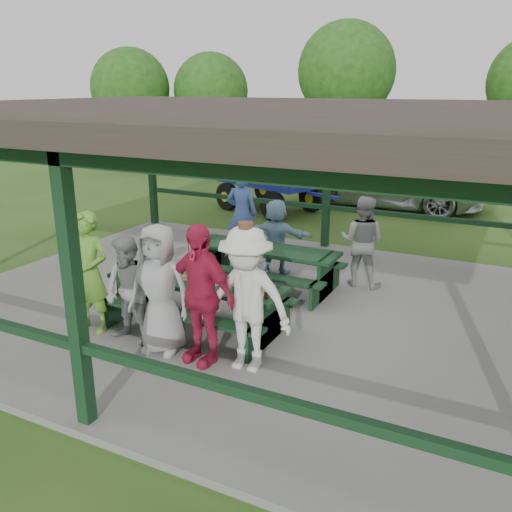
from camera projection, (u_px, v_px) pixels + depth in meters
The scene contains 19 objects.
ground at pixel (248, 308), 9.21m from camera, with size 90.00×90.00×0.00m, color #30551A.
concrete_slab at pixel (248, 305), 9.20m from camera, with size 10.00×8.00×0.10m, color slate.
pavilion_structure at pixel (247, 116), 8.26m from camera, with size 10.60×8.60×3.24m.
picnic_table_near at pixel (197, 297), 8.12m from camera, with size 2.76×1.39×0.75m.
picnic_table_far at pixel (265, 262), 9.75m from camera, with size 2.67×1.39×0.75m.
table_setting at pixel (199, 278), 8.04m from camera, with size 2.45×0.45×0.10m.
contestant_green at pixel (89, 273), 7.89m from camera, with size 0.66×0.43×1.82m, color #5E9A2E.
contestant_grey_left at pixel (129, 291), 7.53m from camera, with size 0.76×0.59×1.56m, color gray.
contestant_grey_mid at pixel (160, 289), 7.26m from camera, with size 0.88×0.57×1.80m, color #9B9B9E.
contestant_red at pixel (200, 294), 6.98m from camera, with size 1.10×0.46×1.88m, color #BC1E44.
contestant_white_fedora at pixel (246, 300), 6.78m from camera, with size 1.26×0.76×1.95m.
spectator_lblue at pixel (276, 237), 10.42m from camera, with size 1.36×0.43×1.47m, color #82AACA.
spectator_blue at pixel (242, 214), 11.49m from camera, with size 0.67×0.44×1.83m, color #405EA8.
spectator_grey at pixel (362, 241), 9.75m from camera, with size 0.81×0.63×1.66m, color #9A9B9D.
pickup_truck at pixel (391, 181), 16.74m from camera, with size 2.63×5.70×1.58m, color silver.
farm_trailer at pixel (269, 187), 16.10m from camera, with size 4.17×2.63×1.46m.
tree_far_left at pixel (211, 91), 23.18m from camera, with size 3.18×3.18×4.97m.
tree_left at pixel (346, 72), 21.66m from camera, with size 3.90×3.90×6.10m.
tree_edge_left at pixel (130, 88), 22.85m from camera, with size 3.29×3.29×5.15m.
Camera 1 is at (3.96, -7.54, 3.62)m, focal length 38.00 mm.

